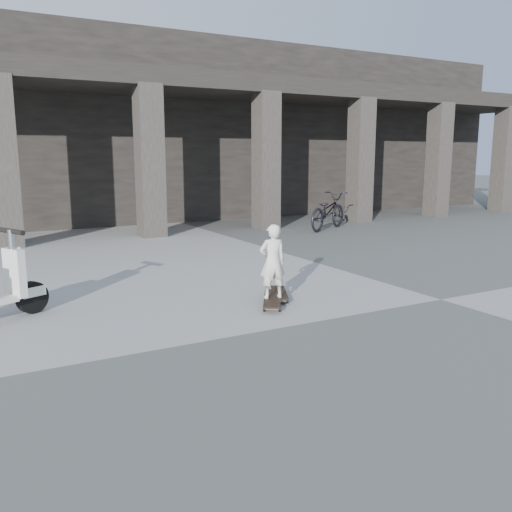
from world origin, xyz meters
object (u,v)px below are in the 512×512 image
bicycle (328,211)px  longboard (272,299)px  skateboard_spare (279,293)px  child (273,261)px

bicycle → longboard: bearing=110.0°
skateboard_spare → bicycle: bearing=-14.9°
skateboard_spare → bicycle: bicycle is taller
bicycle → skateboard_spare: bearing=110.2°
child → bicycle: child is taller
longboard → bicycle: (5.61, 6.30, 0.46)m
bicycle → child: bearing=110.0°
skateboard_spare → child: bearing=159.7°
child → skateboard_spare: bearing=-127.1°
skateboard_spare → longboard: bearing=159.7°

